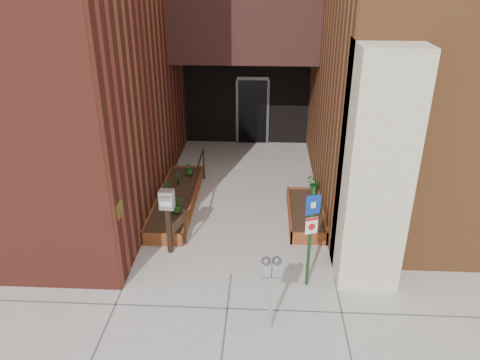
# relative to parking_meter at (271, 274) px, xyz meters

# --- Properties ---
(ground) EXTENTS (80.00, 80.00, 0.00)m
(ground) POSITION_rel_parking_meter_xyz_m (-0.74, 1.45, -1.11)
(ground) COLOR #9E9991
(ground) RESTS_ON ground
(planter_left) EXTENTS (0.90, 3.60, 0.30)m
(planter_left) POSITION_rel_parking_meter_xyz_m (-2.29, 4.15, -0.98)
(planter_left) COLOR brown
(planter_left) RESTS_ON ground
(planter_right) EXTENTS (0.80, 2.20, 0.30)m
(planter_right) POSITION_rel_parking_meter_xyz_m (0.86, 3.65, -0.97)
(planter_right) COLOR brown
(planter_right) RESTS_ON ground
(handrail) EXTENTS (0.04, 3.34, 0.90)m
(handrail) POSITION_rel_parking_meter_xyz_m (-1.79, 4.10, -0.36)
(handrail) COLOR black
(handrail) RESTS_ON ground
(parking_meter) EXTENTS (0.33, 0.16, 1.43)m
(parking_meter) POSITION_rel_parking_meter_xyz_m (0.00, 0.00, 0.00)
(parking_meter) COLOR #A4A4A6
(parking_meter) RESTS_ON ground
(sign_post) EXTENTS (0.27, 0.12, 2.05)m
(sign_post) POSITION_rel_parking_meter_xyz_m (0.71, 1.20, 0.15)
(sign_post) COLOR #163D1B
(sign_post) RESTS_ON ground
(payment_dropbox) EXTENTS (0.30, 0.23, 1.44)m
(payment_dropbox) POSITION_rel_parking_meter_xyz_m (-2.06, 2.15, -0.07)
(payment_dropbox) COLOR black
(payment_dropbox) RESTS_ON ground
(shrub_left_a) EXTENTS (0.49, 0.49, 0.40)m
(shrub_left_a) POSITION_rel_parking_meter_xyz_m (-2.12, 3.34, -0.61)
(shrub_left_a) COLOR #21631C
(shrub_left_a) RESTS_ON planter_left
(shrub_left_b) EXTENTS (0.25, 0.25, 0.37)m
(shrub_left_b) POSITION_rel_parking_meter_xyz_m (-2.52, 4.06, -0.62)
(shrub_left_b) COLOR #215B1A
(shrub_left_b) RESTS_ON planter_left
(shrub_left_c) EXTENTS (0.26, 0.26, 0.35)m
(shrub_left_c) POSITION_rel_parking_meter_xyz_m (-2.14, 5.34, -0.63)
(shrub_left_c) COLOR #205C1A
(shrub_left_c) RESTS_ON planter_left
(shrub_left_d) EXTENTS (0.24, 0.24, 0.33)m
(shrub_left_d) POSITION_rel_parking_meter_xyz_m (-2.34, 4.79, -0.64)
(shrub_left_d) COLOR #205418
(shrub_left_d) RESTS_ON planter_left
(shrub_right_a) EXTENTS (0.26, 0.26, 0.34)m
(shrub_right_a) POSITION_rel_parking_meter_xyz_m (1.11, 3.51, -0.64)
(shrub_right_a) COLOR #204E16
(shrub_right_a) RESTS_ON planter_right
(shrub_right_b) EXTENTS (0.22, 0.22, 0.30)m
(shrub_right_b) POSITION_rel_parking_meter_xyz_m (1.11, 4.28, -0.66)
(shrub_right_b) COLOR #1B6121
(shrub_right_b) RESTS_ON planter_right
(shrub_right_c) EXTENTS (0.48, 0.48, 0.38)m
(shrub_right_c) POSITION_rel_parking_meter_xyz_m (1.11, 4.55, -0.62)
(shrub_right_c) COLOR #195919
(shrub_right_c) RESTS_ON planter_right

